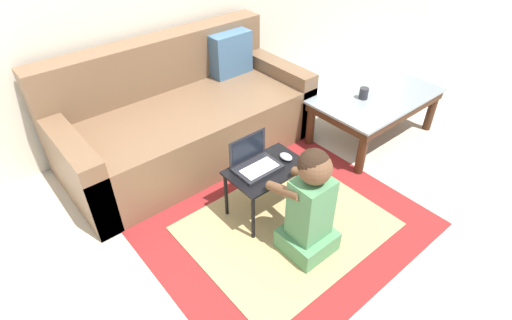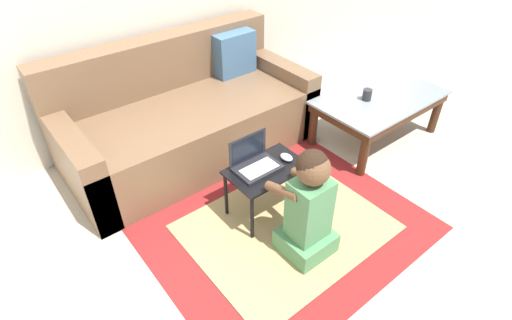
{
  "view_description": "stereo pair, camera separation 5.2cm",
  "coord_description": "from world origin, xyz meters",
  "px_view_note": "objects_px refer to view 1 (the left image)",
  "views": [
    {
      "loc": [
        -1.25,
        -1.47,
        1.97
      ],
      "look_at": [
        0.05,
        0.07,
        0.43
      ],
      "focal_mm": 28.0,
      "sensor_mm": 36.0,
      "label": 1
    },
    {
      "loc": [
        -1.21,
        -1.51,
        1.97
      ],
      "look_at": [
        0.05,
        0.07,
        0.43
      ],
      "focal_mm": 28.0,
      "sensor_mm": 36.0,
      "label": 2
    }
  ],
  "objects_px": {
    "cup_on_table": "(364,93)",
    "person_seated": "(310,206)",
    "coffee_table": "(376,101)",
    "laptop_desk": "(267,174)",
    "couch": "(185,118)",
    "laptop": "(255,163)",
    "computer_mouse": "(286,157)"
  },
  "relations": [
    {
      "from": "cup_on_table",
      "to": "person_seated",
      "type": "bearing_deg",
      "value": -154.84
    },
    {
      "from": "coffee_table",
      "to": "cup_on_table",
      "type": "bearing_deg",
      "value": 165.31
    },
    {
      "from": "laptop",
      "to": "person_seated",
      "type": "bearing_deg",
      "value": -87.12
    },
    {
      "from": "coffee_table",
      "to": "cup_on_table",
      "type": "height_order",
      "value": "cup_on_table"
    },
    {
      "from": "laptop",
      "to": "cup_on_table",
      "type": "relative_size",
      "value": 3.16
    },
    {
      "from": "couch",
      "to": "coffee_table",
      "type": "bearing_deg",
      "value": -32.86
    },
    {
      "from": "couch",
      "to": "cup_on_table",
      "type": "bearing_deg",
      "value": -34.66
    },
    {
      "from": "computer_mouse",
      "to": "person_seated",
      "type": "xyz_separation_m",
      "value": [
        -0.19,
        -0.41,
        -0.03
      ]
    },
    {
      "from": "couch",
      "to": "person_seated",
      "type": "relative_size",
      "value": 2.61
    },
    {
      "from": "laptop",
      "to": "couch",
      "type": "bearing_deg",
      "value": 87.55
    },
    {
      "from": "laptop_desk",
      "to": "person_seated",
      "type": "bearing_deg",
      "value": -94.27
    },
    {
      "from": "laptop",
      "to": "person_seated",
      "type": "relative_size",
      "value": 0.39
    },
    {
      "from": "coffee_table",
      "to": "computer_mouse",
      "type": "distance_m",
      "value": 1.17
    },
    {
      "from": "laptop",
      "to": "laptop_desk",
      "type": "bearing_deg",
      "value": -43.14
    },
    {
      "from": "coffee_table",
      "to": "laptop",
      "type": "relative_size",
      "value": 3.74
    },
    {
      "from": "couch",
      "to": "laptop",
      "type": "relative_size",
      "value": 6.75
    },
    {
      "from": "laptop_desk",
      "to": "computer_mouse",
      "type": "bearing_deg",
      "value": -2.39
    },
    {
      "from": "computer_mouse",
      "to": "couch",
      "type": "bearing_deg",
      "value": 100.25
    },
    {
      "from": "coffee_table",
      "to": "computer_mouse",
      "type": "bearing_deg",
      "value": -173.91
    },
    {
      "from": "cup_on_table",
      "to": "coffee_table",
      "type": "bearing_deg",
      "value": -14.69
    },
    {
      "from": "person_seated",
      "to": "cup_on_table",
      "type": "distance_m",
      "value": 1.34
    },
    {
      "from": "laptop",
      "to": "person_seated",
      "type": "distance_m",
      "value": 0.47
    },
    {
      "from": "computer_mouse",
      "to": "cup_on_table",
      "type": "relative_size",
      "value": 1.07
    },
    {
      "from": "couch",
      "to": "person_seated",
      "type": "bearing_deg",
      "value": -90.67
    },
    {
      "from": "person_seated",
      "to": "cup_on_table",
      "type": "bearing_deg",
      "value": 25.16
    },
    {
      "from": "coffee_table",
      "to": "laptop_desk",
      "type": "distance_m",
      "value": 1.33
    },
    {
      "from": "couch",
      "to": "cup_on_table",
      "type": "height_order",
      "value": "couch"
    },
    {
      "from": "laptop_desk",
      "to": "couch",
      "type": "bearing_deg",
      "value": 90.86
    },
    {
      "from": "computer_mouse",
      "to": "cup_on_table",
      "type": "distance_m",
      "value": 1.03
    },
    {
      "from": "cup_on_table",
      "to": "couch",
      "type": "bearing_deg",
      "value": 145.34
    },
    {
      "from": "laptop_desk",
      "to": "person_seated",
      "type": "relative_size",
      "value": 0.68
    },
    {
      "from": "person_seated",
      "to": "laptop_desk",
      "type": "bearing_deg",
      "value": 85.73
    }
  ]
}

